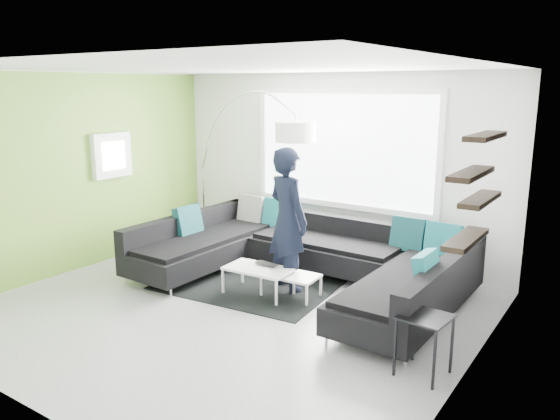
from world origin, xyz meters
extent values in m
plane|color=gray|center=(0.00, 0.00, 0.00)|extent=(5.50, 5.50, 0.00)
cube|color=silver|center=(0.00, 2.50, 1.40)|extent=(5.50, 0.04, 2.80)
cube|color=silver|center=(0.00, -2.50, 1.40)|extent=(5.50, 0.04, 2.80)
cube|color=silver|center=(-2.75, 0.00, 1.40)|extent=(0.04, 5.00, 2.80)
cube|color=silver|center=(2.75, 0.00, 1.40)|extent=(0.04, 5.00, 2.80)
cube|color=silver|center=(0.00, 0.00, 2.80)|extent=(5.50, 5.00, 0.04)
cube|color=#6B9E33|center=(-2.74, 0.00, 1.40)|extent=(0.01, 5.00, 2.80)
cube|color=white|center=(0.20, 2.46, 1.70)|extent=(2.96, 0.06, 1.68)
cube|color=white|center=(-2.68, 0.60, 1.60)|extent=(0.12, 0.66, 0.66)
cube|color=black|center=(2.64, 0.40, 1.70)|extent=(0.20, 1.24, 0.95)
cube|color=black|center=(0.29, 1.04, 0.22)|extent=(4.14, 2.60, 0.43)
cube|color=black|center=(0.29, 1.04, 0.59)|extent=(4.14, 2.60, 0.32)
cube|color=#0C4C51|center=(0.29, 1.04, 0.66)|extent=(3.67, 0.28, 0.45)
cube|color=black|center=(-0.32, 0.82, 0.01)|extent=(2.39, 1.84, 0.01)
cube|color=white|center=(0.19, 0.69, 0.18)|extent=(1.12, 0.69, 0.36)
cube|color=black|center=(2.43, -0.15, 0.29)|extent=(0.46, 0.46, 0.58)
imported|color=black|center=(0.18, 0.99, 0.93)|extent=(0.99, 0.92, 1.86)
imported|color=black|center=(0.02, 0.70, 0.37)|extent=(0.37, 0.28, 0.03)
camera|label=1|loc=(3.90, -4.69, 2.61)|focal=35.00mm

